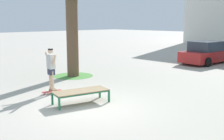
# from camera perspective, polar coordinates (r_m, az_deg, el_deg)

# --- Properties ---
(ground_plane) EXTENTS (120.00, 120.00, 0.00)m
(ground_plane) POSITION_cam_1_polar(r_m,az_deg,el_deg) (9.46, -4.99, -7.58)
(ground_plane) COLOR #B2AA9E
(skate_box) EXTENTS (1.19, 2.03, 0.46)m
(skate_box) POSITION_cam_1_polar(r_m,az_deg,el_deg) (9.82, -6.33, -4.43)
(skate_box) COLOR #237A4C
(skate_box) RESTS_ON ground
(skateboard) EXTENTS (0.32, 0.82, 0.09)m
(skateboard) POSITION_cam_1_polar(r_m,az_deg,el_deg) (11.42, -12.10, -4.29)
(skateboard) COLOR #B23333
(skateboard) RESTS_ON ground
(skater) EXTENTS (1.00, 0.33, 1.69)m
(skater) POSITION_cam_1_polar(r_m,az_deg,el_deg) (11.22, -12.28, 0.65)
(skater) COLOR beige
(skater) RESTS_ON skateboard
(grass_patch_near_left) EXTENTS (2.05, 2.05, 0.01)m
(grass_patch_near_left) POSITION_cam_1_polar(r_m,az_deg,el_deg) (14.81, -7.87, -1.18)
(grass_patch_near_left) COLOR #519342
(grass_patch_near_left) RESTS_ON ground
(car_red) EXTENTS (2.12, 4.30, 1.50)m
(car_red) POSITION_cam_1_polar(r_m,az_deg,el_deg) (19.93, 18.68, 3.26)
(car_red) COLOR red
(car_red) RESTS_ON ground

